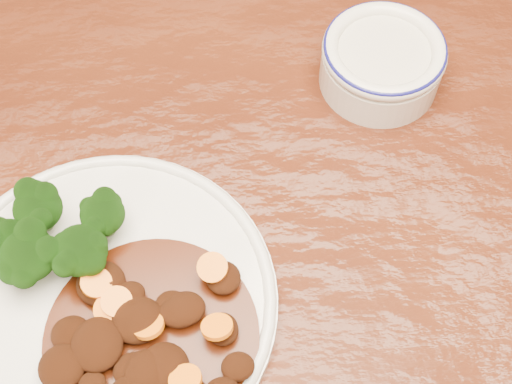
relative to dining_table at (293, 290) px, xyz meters
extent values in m
cube|color=#4F200E|center=(0.00, 0.00, 0.06)|extent=(1.60, 1.07, 0.04)
cylinder|color=silver|center=(-0.18, -0.02, 0.09)|extent=(0.31, 0.31, 0.01)
torus|color=silver|center=(-0.18, -0.02, 0.09)|extent=(0.30, 0.30, 0.01)
cylinder|color=#618B48|center=(-0.17, 0.05, 0.10)|extent=(0.01, 0.01, 0.02)
ellipsoid|color=black|center=(-0.17, 0.05, 0.12)|extent=(0.04, 0.04, 0.03)
cylinder|color=#618B48|center=(-0.19, 0.02, 0.10)|extent=(0.01, 0.01, 0.02)
ellipsoid|color=black|center=(-0.19, 0.02, 0.13)|extent=(0.05, 0.05, 0.04)
cylinder|color=#618B48|center=(-0.26, 0.04, 0.10)|extent=(0.01, 0.01, 0.02)
cylinder|color=#618B48|center=(-0.23, 0.06, 0.10)|extent=(0.01, 0.01, 0.02)
ellipsoid|color=black|center=(-0.23, 0.06, 0.13)|extent=(0.04, 0.04, 0.04)
cylinder|color=#618B48|center=(-0.23, 0.02, 0.10)|extent=(0.01, 0.01, 0.02)
ellipsoid|color=black|center=(-0.23, 0.02, 0.13)|extent=(0.05, 0.05, 0.04)
cylinder|color=#411506|center=(-0.14, -0.06, 0.10)|extent=(0.18, 0.18, 0.00)
ellipsoid|color=black|center=(-0.11, -0.05, 0.11)|extent=(0.04, 0.03, 0.02)
ellipsoid|color=black|center=(-0.18, -0.06, 0.11)|extent=(0.04, 0.05, 0.02)
ellipsoid|color=black|center=(-0.11, -0.05, 0.11)|extent=(0.04, 0.03, 0.02)
ellipsoid|color=black|center=(-0.21, -0.08, 0.11)|extent=(0.04, 0.04, 0.02)
ellipsoid|color=black|center=(-0.20, -0.05, 0.10)|extent=(0.03, 0.03, 0.02)
ellipsoid|color=black|center=(-0.15, -0.05, 0.11)|extent=(0.04, 0.04, 0.02)
ellipsoid|color=black|center=(-0.15, -0.09, 0.10)|extent=(0.03, 0.03, 0.02)
ellipsoid|color=black|center=(-0.15, -0.04, 0.10)|extent=(0.03, 0.03, 0.01)
ellipsoid|color=black|center=(-0.07, -0.02, 0.11)|extent=(0.03, 0.03, 0.02)
ellipsoid|color=black|center=(-0.12, -0.04, 0.11)|extent=(0.03, 0.02, 0.01)
ellipsoid|color=black|center=(-0.07, -0.10, 0.11)|extent=(0.03, 0.03, 0.01)
ellipsoid|color=black|center=(-0.08, -0.07, 0.11)|extent=(0.03, 0.03, 0.01)
ellipsoid|color=black|center=(-0.18, -0.07, 0.11)|extent=(0.03, 0.03, 0.01)
ellipsoid|color=black|center=(-0.18, -0.01, 0.11)|extent=(0.04, 0.04, 0.02)
ellipsoid|color=black|center=(-0.14, -0.09, 0.11)|extent=(0.04, 0.04, 0.02)
ellipsoid|color=black|center=(-0.13, -0.09, 0.11)|extent=(0.04, 0.04, 0.02)
ellipsoid|color=black|center=(-0.19, -0.10, 0.11)|extent=(0.02, 0.02, 0.01)
ellipsoid|color=black|center=(-0.15, -0.02, 0.11)|extent=(0.03, 0.02, 0.01)
cylinder|color=orange|center=(-0.08, -0.07, 0.12)|extent=(0.04, 0.03, 0.02)
cylinder|color=orange|center=(-0.08, -0.01, 0.12)|extent=(0.03, 0.03, 0.01)
cylinder|color=orange|center=(-0.16, -0.03, 0.11)|extent=(0.04, 0.04, 0.01)
cylinder|color=orange|center=(-0.11, -0.11, 0.12)|extent=(0.03, 0.03, 0.01)
cylinder|color=orange|center=(-0.17, -0.04, 0.11)|extent=(0.03, 0.03, 0.01)
cylinder|color=orange|center=(-0.18, -0.01, 0.12)|extent=(0.04, 0.04, 0.01)
cylinder|color=orange|center=(-0.14, -0.06, 0.11)|extent=(0.04, 0.04, 0.02)
cylinder|color=silver|center=(0.12, 0.19, 0.10)|extent=(0.13, 0.13, 0.04)
cylinder|color=beige|center=(0.12, 0.19, 0.12)|extent=(0.10, 0.10, 0.01)
torus|color=silver|center=(0.12, 0.19, 0.13)|extent=(0.13, 0.13, 0.02)
torus|color=navy|center=(0.12, 0.19, 0.13)|extent=(0.13, 0.13, 0.01)
camera|label=1|loc=(-0.08, -0.26, 0.68)|focal=50.00mm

